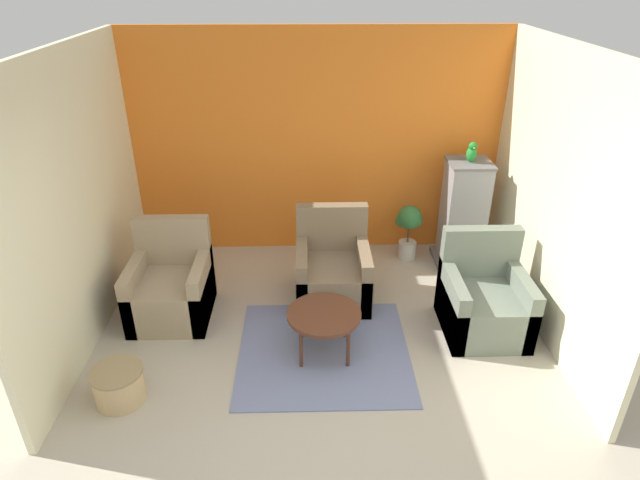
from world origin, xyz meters
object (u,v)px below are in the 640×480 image
object	(u,v)px
armchair_left	(171,288)
birdcage	(463,215)
parrot	(472,152)
coffee_table	(324,317)
potted_plant	(409,226)
wicker_basket	(119,384)
armchair_right	(483,302)
armchair_middle	(333,273)

from	to	relation	value
armchair_left	birdcage	size ratio (longest dim) A/B	0.75
parrot	coffee_table	bearing A→B (deg)	-135.30
armchair_left	birdcage	distance (m)	3.47
potted_plant	wicker_basket	world-z (taller)	potted_plant
birdcage	potted_plant	distance (m)	0.66
armchair_right	potted_plant	world-z (taller)	armchair_right
armchair_left	coffee_table	bearing A→B (deg)	-23.17
armchair_right	armchair_left	bearing A→B (deg)	174.10
coffee_table	wicker_basket	bearing A→B (deg)	-161.50
armchair_left	wicker_basket	xyz separation A→B (m)	(-0.18, -1.26, -0.14)
wicker_basket	armchair_right	bearing A→B (deg)	15.48
armchair_middle	birdcage	bearing A→B (deg)	25.27
coffee_table	armchair_left	distance (m)	1.72
armchair_right	potted_plant	bearing A→B (deg)	109.33
coffee_table	birdcage	world-z (taller)	birdcage
armchair_middle	potted_plant	size ratio (longest dim) A/B	1.38
armchair_right	parrot	distance (m)	1.76
armchair_right	wicker_basket	bearing A→B (deg)	-164.52
coffee_table	potted_plant	distance (m)	2.12
coffee_table	wicker_basket	size ratio (longest dim) A/B	1.58
parrot	potted_plant	bearing A→B (deg)	171.00
armchair_right	coffee_table	bearing A→B (deg)	-167.92
coffee_table	parrot	bearing A→B (deg)	44.70
potted_plant	wicker_basket	distance (m)	3.74
coffee_table	potted_plant	world-z (taller)	potted_plant
armchair_right	parrot	world-z (taller)	parrot
wicker_basket	potted_plant	bearing A→B (deg)	39.91
armchair_right	potted_plant	distance (m)	1.55
armchair_left	birdcage	xyz separation A→B (m)	(3.30, 1.03, 0.33)
parrot	armchair_left	bearing A→B (deg)	-162.66
armchair_right	birdcage	distance (m)	1.40
armchair_middle	parrot	distance (m)	2.09
armchair_left	armchair_middle	size ratio (longest dim) A/B	1.00
armchair_left	armchair_middle	xyz separation A→B (m)	(1.70, 0.27, 0.00)
birdcage	parrot	bearing A→B (deg)	90.00
armchair_left	armchair_right	world-z (taller)	same
armchair_right	armchair_middle	world-z (taller)	same
coffee_table	parrot	size ratio (longest dim) A/B	2.90
coffee_table	armchair_middle	bearing A→B (deg)	82.59
armchair_right	birdcage	world-z (taller)	birdcage
armchair_middle	potted_plant	world-z (taller)	armchair_middle
parrot	wicker_basket	distance (m)	4.36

